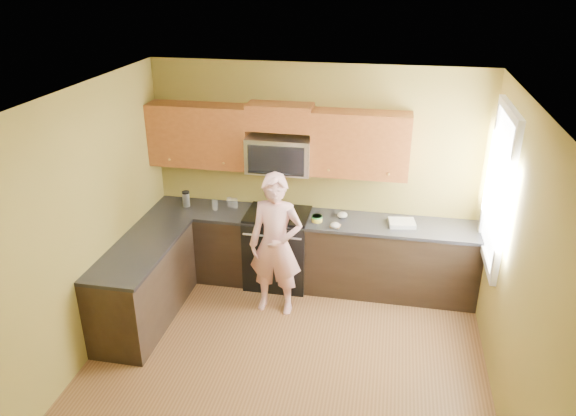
% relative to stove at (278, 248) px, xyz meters
% --- Properties ---
extents(floor, '(4.00, 4.00, 0.00)m').
position_rel_stove_xyz_m(floor, '(0.40, -1.68, -0.47)').
color(floor, brown).
rests_on(floor, ground).
extents(ceiling, '(4.00, 4.00, 0.00)m').
position_rel_stove_xyz_m(ceiling, '(0.40, -1.68, 2.23)').
color(ceiling, white).
rests_on(ceiling, ground).
extents(wall_back, '(4.00, 0.00, 4.00)m').
position_rel_stove_xyz_m(wall_back, '(0.40, 0.32, 0.88)').
color(wall_back, olive).
rests_on(wall_back, ground).
extents(wall_left, '(0.00, 4.00, 4.00)m').
position_rel_stove_xyz_m(wall_left, '(-1.60, -1.68, 0.88)').
color(wall_left, olive).
rests_on(wall_left, ground).
extents(wall_right, '(0.00, 4.00, 4.00)m').
position_rel_stove_xyz_m(wall_right, '(2.40, -1.68, 0.88)').
color(wall_right, olive).
rests_on(wall_right, ground).
extents(cabinet_back_run, '(4.00, 0.60, 0.88)m').
position_rel_stove_xyz_m(cabinet_back_run, '(0.40, 0.02, -0.03)').
color(cabinet_back_run, black).
rests_on(cabinet_back_run, floor).
extents(cabinet_left_run, '(0.60, 1.60, 0.88)m').
position_rel_stove_xyz_m(cabinet_left_run, '(-1.30, -1.08, -0.03)').
color(cabinet_left_run, black).
rests_on(cabinet_left_run, floor).
extents(countertop_back, '(4.00, 0.62, 0.04)m').
position_rel_stove_xyz_m(countertop_back, '(0.40, 0.01, 0.43)').
color(countertop_back, black).
rests_on(countertop_back, cabinet_back_run).
extents(countertop_left, '(0.62, 1.60, 0.04)m').
position_rel_stove_xyz_m(countertop_left, '(-1.29, -1.08, 0.43)').
color(countertop_left, black).
rests_on(countertop_left, cabinet_left_run).
extents(stove, '(0.76, 0.65, 0.95)m').
position_rel_stove_xyz_m(stove, '(0.00, 0.00, 0.00)').
color(stove, black).
rests_on(stove, floor).
extents(microwave, '(0.76, 0.40, 0.42)m').
position_rel_stove_xyz_m(microwave, '(0.00, 0.12, 0.97)').
color(microwave, silver).
rests_on(microwave, wall_back).
extents(upper_cab_left, '(1.22, 0.33, 0.75)m').
position_rel_stove_xyz_m(upper_cab_left, '(-0.99, 0.16, 0.97)').
color(upper_cab_left, brown).
rests_on(upper_cab_left, wall_back).
extents(upper_cab_right, '(1.12, 0.33, 0.75)m').
position_rel_stove_xyz_m(upper_cab_right, '(0.94, 0.16, 0.97)').
color(upper_cab_right, brown).
rests_on(upper_cab_right, wall_back).
extents(upper_cab_over_mw, '(0.76, 0.33, 0.30)m').
position_rel_stove_xyz_m(upper_cab_over_mw, '(0.00, 0.16, 1.62)').
color(upper_cab_over_mw, brown).
rests_on(upper_cab_over_mw, wall_back).
extents(window, '(0.06, 1.06, 1.66)m').
position_rel_stove_xyz_m(window, '(2.38, -0.48, 1.17)').
color(window, white).
rests_on(window, wall_right).
extents(woman, '(0.63, 0.43, 1.67)m').
position_rel_stove_xyz_m(woman, '(0.10, -0.60, 0.36)').
color(woman, pink).
rests_on(woman, floor).
extents(frying_pan, '(0.29, 0.47, 0.06)m').
position_rel_stove_xyz_m(frying_pan, '(-0.10, -0.11, 0.47)').
color(frying_pan, black).
rests_on(frying_pan, stove).
extents(butter_tub, '(0.14, 0.14, 0.09)m').
position_rel_stove_xyz_m(butter_tub, '(0.49, -0.08, 0.45)').
color(butter_tub, '#FFEB43').
rests_on(butter_tub, countertop_back).
extents(toast_slice, '(0.13, 0.13, 0.01)m').
position_rel_stove_xyz_m(toast_slice, '(0.72, -0.17, 0.45)').
color(toast_slice, '#B27F47').
rests_on(toast_slice, countertop_back).
extents(napkin_a, '(0.13, 0.14, 0.06)m').
position_rel_stove_xyz_m(napkin_a, '(0.72, -0.20, 0.48)').
color(napkin_a, silver).
rests_on(napkin_a, countertop_back).
extents(napkin_b, '(0.14, 0.15, 0.07)m').
position_rel_stove_xyz_m(napkin_b, '(0.78, 0.09, 0.48)').
color(napkin_b, silver).
rests_on(napkin_b, countertop_back).
extents(dish_towel, '(0.33, 0.28, 0.05)m').
position_rel_stove_xyz_m(dish_towel, '(1.48, 0.02, 0.47)').
color(dish_towel, white).
rests_on(dish_towel, countertop_back).
extents(travel_mug, '(0.10, 0.10, 0.20)m').
position_rel_stove_xyz_m(travel_mug, '(-1.18, 0.05, 0.44)').
color(travel_mug, silver).
rests_on(travel_mug, countertop_back).
extents(glass_a, '(0.07, 0.07, 0.12)m').
position_rel_stove_xyz_m(glass_a, '(-0.65, 0.15, 0.51)').
color(glass_a, silver).
rests_on(glass_a, countertop_back).
extents(glass_b, '(0.09, 0.09, 0.12)m').
position_rel_stove_xyz_m(glass_b, '(-0.80, 0.02, 0.51)').
color(glass_b, silver).
rests_on(glass_b, countertop_back).
extents(glass_c, '(0.09, 0.09, 0.12)m').
position_rel_stove_xyz_m(glass_c, '(-0.57, 0.13, 0.51)').
color(glass_c, silver).
rests_on(glass_c, countertop_back).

